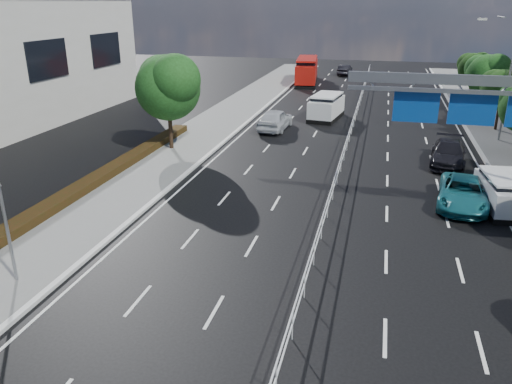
% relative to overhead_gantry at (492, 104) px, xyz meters
% --- Properties ---
extents(ground, '(160.00, 160.00, 0.00)m').
position_rel_overhead_gantry_xyz_m(ground, '(-6.74, -10.05, -5.61)').
color(ground, black).
rests_on(ground, ground).
extents(kerb_near, '(0.25, 140.00, 0.15)m').
position_rel_overhead_gantry_xyz_m(kerb_near, '(-15.74, -10.05, -5.54)').
color(kerb_near, silver).
rests_on(kerb_near, ground).
extents(median_fence, '(0.05, 85.00, 1.02)m').
position_rel_overhead_gantry_xyz_m(median_fence, '(-6.74, 12.45, -5.08)').
color(median_fence, silver).
rests_on(median_fence, ground).
extents(hedge_near, '(1.00, 36.00, 0.44)m').
position_rel_overhead_gantry_xyz_m(hedge_near, '(-20.04, -5.05, -5.25)').
color(hedge_near, black).
rests_on(hedge_near, sidewalk_near).
extents(overhead_gantry, '(10.24, 0.38, 7.45)m').
position_rel_overhead_gantry_xyz_m(overhead_gantry, '(0.00, 0.00, 0.00)').
color(overhead_gantry, gray).
rests_on(overhead_gantry, ground).
extents(streetlight_far, '(2.78, 2.40, 9.00)m').
position_rel_overhead_gantry_xyz_m(streetlight_far, '(3.76, 15.95, -0.40)').
color(streetlight_far, gray).
rests_on(streetlight_far, ground).
extents(near_tree_back, '(4.84, 4.51, 6.69)m').
position_rel_overhead_gantry_xyz_m(near_tree_back, '(-18.68, 7.92, -1.00)').
color(near_tree_back, black).
rests_on(near_tree_back, ground).
extents(far_tree_f, '(3.52, 3.28, 5.02)m').
position_rel_overhead_gantry_xyz_m(far_tree_f, '(4.50, 19.43, -2.12)').
color(far_tree_f, black).
rests_on(far_tree_f, ground).
extents(far_tree_g, '(3.96, 3.69, 5.45)m').
position_rel_overhead_gantry_xyz_m(far_tree_g, '(4.51, 26.92, -1.85)').
color(far_tree_g, black).
rests_on(far_tree_g, ground).
extents(far_tree_h, '(3.41, 3.18, 4.91)m').
position_rel_overhead_gantry_xyz_m(far_tree_h, '(4.50, 34.43, -2.18)').
color(far_tree_h, black).
rests_on(far_tree_h, ground).
extents(white_minivan, '(2.86, 5.32, 2.20)m').
position_rel_overhead_gantry_xyz_m(white_minivan, '(-9.35, 20.59, -4.53)').
color(white_minivan, black).
rests_on(white_minivan, ground).
extents(red_bus, '(3.63, 10.74, 3.15)m').
position_rel_overhead_gantry_xyz_m(red_bus, '(-14.24, 41.17, -3.97)').
color(red_bus, black).
rests_on(red_bus, ground).
extents(near_car_silver, '(2.27, 5.13, 1.72)m').
position_rel_overhead_gantry_xyz_m(near_car_silver, '(-12.91, 15.53, -4.75)').
color(near_car_silver, silver).
rests_on(near_car_silver, ground).
extents(near_car_dark, '(1.89, 4.42, 1.42)m').
position_rel_overhead_gantry_xyz_m(near_car_dark, '(-10.09, 49.92, -4.90)').
color(near_car_dark, black).
rests_on(near_car_dark, ground).
extents(silver_minivan, '(2.21, 4.42, 1.77)m').
position_rel_overhead_gantry_xyz_m(silver_minivan, '(1.56, 1.94, -4.73)').
color(silver_minivan, black).
rests_on(silver_minivan, ground).
extents(parked_car_teal, '(3.03, 5.40, 1.43)m').
position_rel_overhead_gantry_xyz_m(parked_car_teal, '(-0.24, 1.95, -4.89)').
color(parked_car_teal, '#196874').
rests_on(parked_car_teal, ground).
extents(parked_car_dark, '(2.67, 5.31, 1.48)m').
position_rel_overhead_gantry_xyz_m(parked_car_dark, '(-0.24, 9.15, -4.87)').
color(parked_car_dark, black).
rests_on(parked_car_dark, ground).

